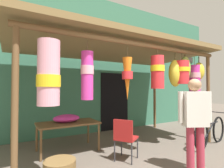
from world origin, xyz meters
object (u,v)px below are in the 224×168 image
folding_chair (125,136)px  wicker_basket_by_table (60,166)px  parked_bicycle (210,132)px  customer_foreground (195,117)px  display_table (68,125)px  flower_heap_on_table (67,118)px

folding_chair → wicker_basket_by_table: size_ratio=1.52×
folding_chair → parked_bicycle: parked_bicycle is taller
wicker_basket_by_table → customer_foreground: (2.02, -1.19, 0.85)m
display_table → parked_bicycle: size_ratio=0.80×
folding_chair → wicker_basket_by_table: bearing=172.0°
folding_chair → wicker_basket_by_table: folding_chair is taller
flower_heap_on_table → parked_bicycle: parked_bicycle is taller
display_table → folding_chair: size_ratio=1.65×
display_table → wicker_basket_by_table: 1.18m
folding_chair → parked_bicycle: 2.46m
wicker_basket_by_table → parked_bicycle: size_ratio=0.32×
folding_chair → customer_foreground: 1.36m
flower_heap_on_table → wicker_basket_by_table: 1.29m
customer_foreground → flower_heap_on_table: bearing=125.9°
flower_heap_on_table → customer_foreground: bearing=-54.1°
parked_bicycle → customer_foreground: customer_foreground is taller
flower_heap_on_table → parked_bicycle: (3.27, -1.51, -0.40)m
flower_heap_on_table → parked_bicycle: size_ratio=0.36×
customer_foreground → parked_bicycle: bearing=23.3°
flower_heap_on_table → wicker_basket_by_table: flower_heap_on_table is taller
flower_heap_on_table → folding_chair: (0.83, -1.21, -0.25)m
flower_heap_on_table → folding_chair: 1.49m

